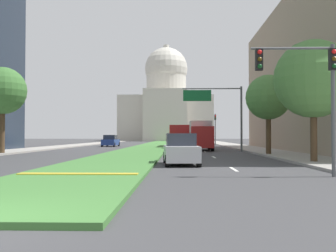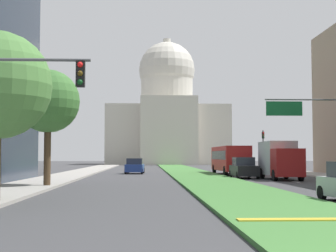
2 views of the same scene
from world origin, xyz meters
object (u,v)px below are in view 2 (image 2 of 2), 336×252
Objects in this scene: sedan_midblock at (244,168)px; sedan_distant at (135,166)px; traffic_light_near_left at (16,99)px; city_bus at (230,158)px; overhead_guide_sign at (312,121)px; capitol_building at (167,117)px; box_truck_delivery at (280,159)px; street_tree_left_mid at (48,102)px; traffic_light_far_right at (263,145)px.

sedan_midblock reaches higher than sedan_distant.
city_bus is at bearing 70.78° from traffic_light_near_left.
overhead_guide_sign is at bearing -57.98° from sedan_midblock.
box_truck_delivery is at bearing -85.42° from capitol_building.
street_tree_left_mid is at bearing -101.40° from sedan_distant.
box_truck_delivery is (-3.62, -21.62, -1.64)m from traffic_light_far_right.
overhead_guide_sign is 19.93m from street_tree_left_mid.
street_tree_left_mid reaches higher than city_bus.
sedan_midblock is (14.83, 12.80, -4.52)m from street_tree_left_mid.
box_truck_delivery is at bearing -49.39° from sedan_distant.
capitol_building is 78.90m from box_truck_delivery.
overhead_guide_sign is at bearing -52.32° from sedan_distant.
box_truck_delivery is at bearing -78.55° from city_bus.
street_tree_left_mid is at bearing -139.22° from sedan_midblock.
traffic_light_near_left reaches higher than sedan_distant.
city_bus is (-3.88, 15.03, -2.90)m from overhead_guide_sign.
sedan_distant is at bearing 130.52° from sedan_midblock.
sedan_distant is (-13.98, 18.09, -3.87)m from overhead_guide_sign.
sedan_distant is (4.92, 24.40, -4.58)m from street_tree_left_mid.
traffic_light_near_left is 0.80× the size of overhead_guide_sign.
traffic_light_far_right is at bearing 56.42° from street_tree_left_mid.
box_truck_delivery is at bearing 59.37° from traffic_light_near_left.
sedan_midblock is at bearing 65.96° from traffic_light_near_left.
capitol_building reaches higher than overhead_guide_sign.
capitol_building is 4.62× the size of overhead_guide_sign.
traffic_light_far_right is at bearing 59.84° from city_bus.
capitol_building is 2.73× the size of city_bus.
capitol_building reaches higher than city_bus.
overhead_guide_sign is 1.02× the size of box_truck_delivery.
city_bus is at bearing 104.47° from overhead_guide_sign.
street_tree_left_mid reaches higher than traffic_light_far_right.
capitol_building is at bearing 94.58° from box_truck_delivery.
sedan_midblock is 3.89m from box_truck_delivery.
traffic_light_far_right is at bearing 80.50° from box_truck_delivery.
traffic_light_far_right is (9.87, -56.46, -7.78)m from capitol_building.
city_bus is (-2.31, 11.42, 0.09)m from box_truck_delivery.
sedan_distant is at bearing 127.68° from overhead_guide_sign.
traffic_light_near_left is 1.22× the size of sedan_distant.
sedan_midblock is (-4.06, 6.49, -3.80)m from overhead_guide_sign.
sedan_distant is at bearing -155.96° from traffic_light_far_right.
capitol_building is 88.89m from street_tree_left_mid.
capitol_building is 6.55× the size of sedan_midblock.
traffic_light_near_left is 51.06m from traffic_light_far_right.
traffic_light_near_left is 40.50m from sedan_distant.
sedan_distant is (-6.15, -63.61, -10.30)m from capitol_building.
capitol_building reaches higher than box_truck_delivery.
traffic_light_near_left is at bearing -109.22° from city_bus.
sedan_midblock is (12.80, 28.69, -2.93)m from traffic_light_near_left.
traffic_light_near_left and traffic_light_far_right have the same top height.
capitol_building is at bearing 93.39° from city_bus.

